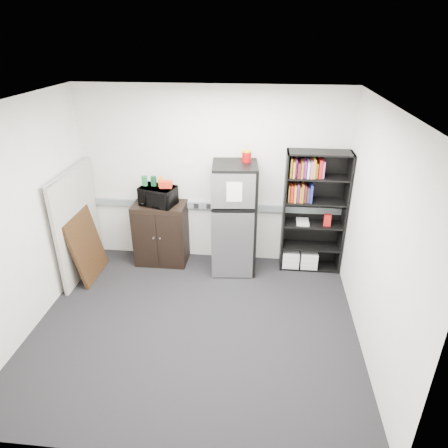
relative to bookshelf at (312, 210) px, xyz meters
name	(u,v)px	position (x,y,z in m)	size (l,w,h in m)	color
floor	(195,325)	(-1.51, -1.57, -0.97)	(4.00, 4.00, 0.00)	black
wall_back	(212,178)	(-1.51, 0.18, 0.38)	(4.00, 0.02, 2.70)	silver
wall_right	(377,239)	(0.49, -1.57, 0.38)	(0.02, 3.50, 2.70)	silver
wall_left	(22,222)	(-3.51, -1.57, 0.38)	(0.02, 3.50, 2.70)	silver
ceiling	(187,105)	(-1.51, -1.57, 1.73)	(4.00, 3.50, 0.02)	white
electrical_raceway	(212,206)	(-1.51, 0.15, -0.07)	(3.92, 0.05, 0.10)	gray
wall_note	(189,164)	(-1.86, 0.18, 0.58)	(0.14, 0.00, 0.10)	white
bookshelf	(312,210)	(0.00, 0.00, 0.00)	(0.90, 0.34, 1.85)	black
cubicle_partition	(78,223)	(-3.41, -0.49, -0.16)	(0.06, 1.30, 1.62)	#9E988C
cabinet	(161,233)	(-2.29, -0.07, -0.48)	(0.79, 0.52, 0.99)	black
microwave	(158,196)	(-2.29, -0.08, 0.16)	(0.51, 0.35, 0.28)	black
snack_box_a	(145,181)	(-2.49, -0.05, 0.37)	(0.07, 0.05, 0.15)	#1B612E
snack_box_b	(154,181)	(-2.35, -0.05, 0.37)	(0.07, 0.05, 0.15)	#0C3720
snack_box_c	(160,182)	(-2.25, -0.05, 0.37)	(0.07, 0.05, 0.14)	orange
snack_bag	(166,184)	(-2.16, -0.10, 0.35)	(0.18, 0.10, 0.10)	red
refrigerator	(234,219)	(-1.14, -0.15, -0.13)	(0.68, 0.71, 1.68)	black
coffee_can	(247,155)	(-0.99, -0.02, 0.80)	(0.13, 0.13, 0.18)	#990707
framed_poster	(87,246)	(-3.28, -0.59, -0.47)	(0.25, 0.78, 0.99)	black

